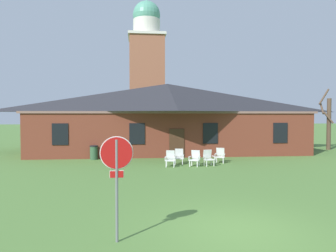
{
  "coord_description": "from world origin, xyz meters",
  "views": [
    {
      "loc": [
        -2.74,
        -8.07,
        3.09
      ],
      "look_at": [
        -1.02,
        8.73,
        2.5
      ],
      "focal_mm": 33.75,
      "sensor_mm": 36.0,
      "label": 1
    }
  ],
  "objects_px": {
    "lawn_chair_by_porch": "(170,158)",
    "lawn_chair_right_end": "(220,155)",
    "lawn_chair_middle": "(208,157)",
    "trash_bin": "(94,152)",
    "lawn_chair_near_door": "(179,156)",
    "lawn_chair_left_end": "(195,158)",
    "stop_sign": "(117,167)"
  },
  "relations": [
    {
      "from": "lawn_chair_by_porch",
      "to": "lawn_chair_right_end",
      "type": "distance_m",
      "value": 3.56
    },
    {
      "from": "lawn_chair_by_porch",
      "to": "lawn_chair_middle",
      "type": "xyz_separation_m",
      "value": [
        2.34,
        0.11,
        0.0
      ]
    },
    {
      "from": "lawn_chair_by_porch",
      "to": "trash_bin",
      "type": "bearing_deg",
      "value": 144.84
    },
    {
      "from": "trash_bin",
      "to": "lawn_chair_near_door",
      "type": "bearing_deg",
      "value": -24.94
    },
    {
      "from": "lawn_chair_right_end",
      "to": "trash_bin",
      "type": "bearing_deg",
      "value": 164.3
    },
    {
      "from": "lawn_chair_near_door",
      "to": "lawn_chair_left_end",
      "type": "distance_m",
      "value": 1.24
    },
    {
      "from": "lawn_chair_by_porch",
      "to": "lawn_chair_near_door",
      "type": "xyz_separation_m",
      "value": [
        0.65,
        0.89,
        0.0
      ]
    },
    {
      "from": "lawn_chair_left_end",
      "to": "trash_bin",
      "type": "bearing_deg",
      "value": 151.41
    },
    {
      "from": "lawn_chair_left_end",
      "to": "trash_bin",
      "type": "distance_m",
      "value": 7.35
    },
    {
      "from": "stop_sign",
      "to": "lawn_chair_left_end",
      "type": "bearing_deg",
      "value": 69.97
    },
    {
      "from": "lawn_chair_by_porch",
      "to": "stop_sign",
      "type": "bearing_deg",
      "value": -102.85
    },
    {
      "from": "lawn_chair_middle",
      "to": "trash_bin",
      "type": "height_order",
      "value": "trash_bin"
    },
    {
      "from": "lawn_chair_by_porch",
      "to": "lawn_chair_right_end",
      "type": "height_order",
      "value": "same"
    },
    {
      "from": "lawn_chair_near_door",
      "to": "lawn_chair_right_end",
      "type": "bearing_deg",
      "value": 5.6
    },
    {
      "from": "stop_sign",
      "to": "lawn_chair_right_end",
      "type": "distance_m",
      "value": 13.59
    },
    {
      "from": "lawn_chair_near_door",
      "to": "lawn_chair_by_porch",
      "type": "bearing_deg",
      "value": -126.14
    },
    {
      "from": "lawn_chair_left_end",
      "to": "trash_bin",
      "type": "height_order",
      "value": "trash_bin"
    },
    {
      "from": "lawn_chair_middle",
      "to": "lawn_chair_by_porch",
      "type": "bearing_deg",
      "value": -177.41
    },
    {
      "from": "stop_sign",
      "to": "lawn_chair_near_door",
      "type": "xyz_separation_m",
      "value": [
        3.16,
        11.91,
        -1.33
      ]
    },
    {
      "from": "lawn_chair_right_end",
      "to": "lawn_chair_middle",
      "type": "bearing_deg",
      "value": -134.3
    },
    {
      "from": "lawn_chair_near_door",
      "to": "lawn_chair_left_end",
      "type": "bearing_deg",
      "value": -46.98
    },
    {
      "from": "stop_sign",
      "to": "lawn_chair_middle",
      "type": "bearing_deg",
      "value": 66.42
    },
    {
      "from": "stop_sign",
      "to": "lawn_chair_near_door",
      "type": "distance_m",
      "value": 12.4
    },
    {
      "from": "lawn_chair_near_door",
      "to": "lawn_chair_right_end",
      "type": "distance_m",
      "value": 2.73
    },
    {
      "from": "lawn_chair_left_end",
      "to": "lawn_chair_middle",
      "type": "height_order",
      "value": "same"
    },
    {
      "from": "stop_sign",
      "to": "lawn_chair_right_end",
      "type": "height_order",
      "value": "stop_sign"
    },
    {
      "from": "lawn_chair_near_door",
      "to": "lawn_chair_right_end",
      "type": "height_order",
      "value": "same"
    },
    {
      "from": "lawn_chair_by_porch",
      "to": "lawn_chair_middle",
      "type": "relative_size",
      "value": 1.0
    },
    {
      "from": "lawn_chair_by_porch",
      "to": "lawn_chair_left_end",
      "type": "distance_m",
      "value": 1.5
    },
    {
      "from": "lawn_chair_left_end",
      "to": "lawn_chair_right_end",
      "type": "bearing_deg",
      "value": 32.17
    },
    {
      "from": "stop_sign",
      "to": "lawn_chair_middle",
      "type": "xyz_separation_m",
      "value": [
        4.86,
        11.13,
        -1.33
      ]
    },
    {
      "from": "lawn_chair_near_door",
      "to": "lawn_chair_middle",
      "type": "bearing_deg",
      "value": -24.65
    }
  ]
}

